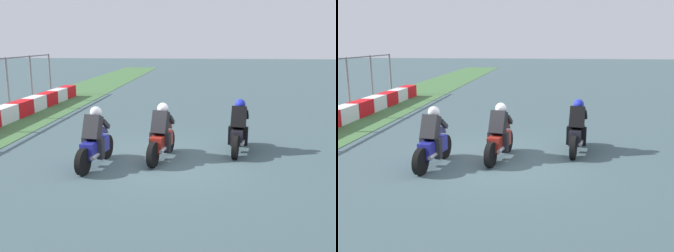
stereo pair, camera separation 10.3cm
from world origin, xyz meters
TOP-DOWN VIEW (x-y plane):
  - ground_plane at (0.00, 0.00)m, footprint 120.00×120.00m
  - rider_lane_a at (1.03, -1.98)m, footprint 2.03×0.62m
  - rider_lane_b at (0.12, 0.11)m, footprint 2.03×0.62m
  - rider_lane_c at (-0.62, 1.71)m, footprint 2.04×0.59m

SIDE VIEW (x-z plane):
  - ground_plane at x=0.00m, z-range 0.00..0.00m
  - rider_lane_a at x=1.03m, z-range -0.13..1.38m
  - rider_lane_b at x=0.12m, z-range -0.13..1.38m
  - rider_lane_c at x=-0.62m, z-range -0.13..1.38m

